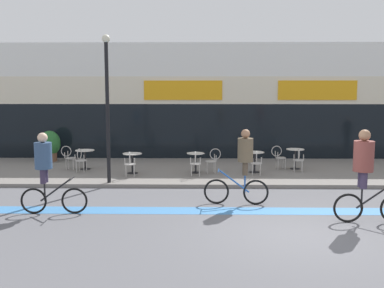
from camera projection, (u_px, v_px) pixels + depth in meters
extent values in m
plane|color=#5B5B60|center=(298.00, 233.00, 9.97)|extent=(120.00, 120.00, 0.00)
cube|color=slate|center=(257.00, 171.00, 17.15)|extent=(40.00, 5.50, 0.12)
cube|color=silver|center=(245.00, 101.00, 21.55)|extent=(40.00, 4.00, 5.17)
cube|color=black|center=(249.00, 131.00, 19.76)|extent=(38.80, 0.10, 2.40)
cube|color=beige|center=(250.00, 90.00, 19.55)|extent=(39.20, 0.14, 1.20)
cube|color=orange|center=(183.00, 90.00, 19.53)|extent=(3.41, 0.08, 0.84)
cube|color=orange|center=(317.00, 90.00, 19.44)|extent=(3.41, 0.08, 0.84)
cube|color=#3D7AB7|center=(283.00, 211.00, 11.77)|extent=(36.00, 0.70, 0.01)
cylinder|color=black|center=(85.00, 169.00, 17.18)|extent=(0.40, 0.40, 0.02)
cylinder|color=black|center=(85.00, 160.00, 17.14)|extent=(0.07, 0.07, 0.72)
cylinder|color=silver|center=(85.00, 150.00, 17.10)|extent=(0.72, 0.72, 0.02)
cylinder|color=black|center=(133.00, 173.00, 16.36)|extent=(0.38, 0.38, 0.02)
cylinder|color=black|center=(132.00, 164.00, 16.32)|extent=(0.07, 0.07, 0.72)
cylinder|color=silver|center=(132.00, 154.00, 16.28)|extent=(0.69, 0.69, 0.02)
cylinder|color=black|center=(196.00, 173.00, 16.46)|extent=(0.36, 0.36, 0.02)
cylinder|color=black|center=(196.00, 163.00, 16.42)|extent=(0.07, 0.07, 0.71)
cylinder|color=silver|center=(196.00, 153.00, 16.38)|extent=(0.65, 0.65, 0.02)
cylinder|color=black|center=(254.00, 172.00, 16.56)|extent=(0.38, 0.38, 0.02)
cylinder|color=black|center=(255.00, 162.00, 16.52)|extent=(0.07, 0.07, 0.74)
cylinder|color=silver|center=(255.00, 152.00, 16.47)|extent=(0.69, 0.69, 0.02)
cylinder|color=black|center=(295.00, 169.00, 17.25)|extent=(0.37, 0.37, 0.02)
cylinder|color=black|center=(295.00, 159.00, 17.21)|extent=(0.07, 0.07, 0.75)
cylinder|color=silver|center=(295.00, 149.00, 17.16)|extent=(0.68, 0.68, 0.02)
cylinder|color=#B7B2AD|center=(81.00, 160.00, 16.59)|extent=(0.44, 0.44, 0.03)
cylinder|color=#B7B2AD|center=(79.00, 166.00, 16.77)|extent=(0.03, 0.03, 0.42)
cylinder|color=#B7B2AD|center=(86.00, 166.00, 16.73)|extent=(0.03, 0.03, 0.42)
cylinder|color=#B7B2AD|center=(76.00, 167.00, 16.49)|extent=(0.03, 0.03, 0.42)
cylinder|color=#B7B2AD|center=(84.00, 167.00, 16.46)|extent=(0.03, 0.03, 0.42)
torus|color=#B7B2AD|center=(79.00, 154.00, 16.39)|extent=(0.07, 0.41, 0.41)
cylinder|color=#B7B2AD|center=(75.00, 158.00, 16.43)|extent=(0.03, 0.03, 0.23)
cylinder|color=#B7B2AD|center=(84.00, 158.00, 16.38)|extent=(0.03, 0.03, 0.23)
cylinder|color=#B7B2AD|center=(71.00, 158.00, 17.14)|extent=(0.42, 0.42, 0.03)
cylinder|color=#B7B2AD|center=(76.00, 163.00, 17.30)|extent=(0.03, 0.03, 0.42)
cylinder|color=#B7B2AD|center=(73.00, 165.00, 17.02)|extent=(0.03, 0.03, 0.42)
cylinder|color=#B7B2AD|center=(69.00, 163.00, 17.32)|extent=(0.03, 0.03, 0.42)
cylinder|color=#B7B2AD|center=(66.00, 164.00, 17.04)|extent=(0.03, 0.03, 0.42)
torus|color=#B7B2AD|center=(66.00, 151.00, 17.12)|extent=(0.41, 0.05, 0.41)
cylinder|color=#B7B2AD|center=(68.00, 154.00, 17.31)|extent=(0.03, 0.03, 0.23)
cylinder|color=#B7B2AD|center=(65.00, 155.00, 16.97)|extent=(0.03, 0.03, 0.23)
cylinder|color=#B7B2AD|center=(130.00, 164.00, 15.77)|extent=(0.44, 0.44, 0.03)
cylinder|color=#B7B2AD|center=(126.00, 170.00, 15.92)|extent=(0.03, 0.03, 0.42)
cylinder|color=#B7B2AD|center=(134.00, 170.00, 15.95)|extent=(0.03, 0.03, 0.42)
cylinder|color=#B7B2AD|center=(126.00, 171.00, 15.64)|extent=(0.03, 0.03, 0.42)
cylinder|color=#B7B2AD|center=(134.00, 171.00, 15.67)|extent=(0.03, 0.03, 0.42)
torus|color=#B7B2AD|center=(130.00, 157.00, 15.57)|extent=(0.08, 0.41, 0.41)
cylinder|color=#B7B2AD|center=(125.00, 161.00, 15.57)|extent=(0.03, 0.03, 0.23)
cylinder|color=#B7B2AD|center=(135.00, 161.00, 15.60)|extent=(0.03, 0.03, 0.23)
cylinder|color=#B7B2AD|center=(195.00, 164.00, 15.87)|extent=(0.41, 0.41, 0.03)
cylinder|color=#B7B2AD|center=(192.00, 169.00, 16.04)|extent=(0.03, 0.03, 0.42)
cylinder|color=#B7B2AD|center=(200.00, 169.00, 16.03)|extent=(0.03, 0.03, 0.42)
cylinder|color=#B7B2AD|center=(191.00, 171.00, 15.76)|extent=(0.03, 0.03, 0.42)
cylinder|color=#B7B2AD|center=(199.00, 171.00, 15.75)|extent=(0.03, 0.03, 0.42)
torus|color=#B7B2AD|center=(195.00, 157.00, 15.67)|extent=(0.04, 0.41, 0.41)
cylinder|color=#B7B2AD|center=(190.00, 161.00, 15.69)|extent=(0.03, 0.03, 0.23)
cylinder|color=#B7B2AD|center=(200.00, 161.00, 15.68)|extent=(0.03, 0.03, 0.23)
cylinder|color=#B7B2AD|center=(211.00, 161.00, 16.40)|extent=(0.45, 0.45, 0.03)
cylinder|color=#B7B2AD|center=(207.00, 168.00, 16.28)|extent=(0.03, 0.03, 0.42)
cylinder|color=#B7B2AD|center=(206.00, 167.00, 16.55)|extent=(0.03, 0.03, 0.42)
cylinder|color=#B7B2AD|center=(215.00, 168.00, 16.31)|extent=(0.03, 0.03, 0.42)
cylinder|color=#B7B2AD|center=(214.00, 167.00, 16.59)|extent=(0.03, 0.03, 0.42)
torus|color=#B7B2AD|center=(215.00, 154.00, 16.39)|extent=(0.41, 0.08, 0.41)
cylinder|color=#B7B2AD|center=(216.00, 158.00, 16.24)|extent=(0.03, 0.03, 0.23)
cylinder|color=#B7B2AD|center=(214.00, 157.00, 16.58)|extent=(0.03, 0.03, 0.23)
cylinder|color=#B7B2AD|center=(257.00, 163.00, 15.96)|extent=(0.45, 0.45, 0.03)
cylinder|color=#B7B2AD|center=(253.00, 169.00, 16.15)|extent=(0.03, 0.03, 0.42)
cylinder|color=#B7B2AD|center=(260.00, 169.00, 16.11)|extent=(0.03, 0.03, 0.42)
cylinder|color=#B7B2AD|center=(252.00, 170.00, 15.87)|extent=(0.03, 0.03, 0.42)
cylinder|color=#B7B2AD|center=(260.00, 170.00, 15.83)|extent=(0.03, 0.03, 0.42)
torus|color=#B7B2AD|center=(257.00, 157.00, 15.76)|extent=(0.08, 0.41, 0.41)
cylinder|color=#B7B2AD|center=(252.00, 160.00, 15.81)|extent=(0.03, 0.03, 0.23)
cylinder|color=#B7B2AD|center=(261.00, 161.00, 15.75)|extent=(0.03, 0.03, 0.23)
cylinder|color=#B7B2AD|center=(298.00, 160.00, 16.66)|extent=(0.45, 0.45, 0.03)
cylinder|color=#B7B2AD|center=(294.00, 165.00, 16.84)|extent=(0.03, 0.03, 0.42)
cylinder|color=#B7B2AD|center=(302.00, 166.00, 16.80)|extent=(0.03, 0.03, 0.42)
cylinder|color=#B7B2AD|center=(295.00, 167.00, 16.57)|extent=(0.03, 0.03, 0.42)
cylinder|color=#B7B2AD|center=(302.00, 167.00, 16.53)|extent=(0.03, 0.03, 0.42)
torus|color=#B7B2AD|center=(299.00, 154.00, 16.46)|extent=(0.08, 0.41, 0.41)
cylinder|color=#B7B2AD|center=(294.00, 157.00, 16.50)|extent=(0.03, 0.03, 0.23)
cylinder|color=#B7B2AD|center=(304.00, 157.00, 16.45)|extent=(0.03, 0.03, 0.23)
cylinder|color=#B7B2AD|center=(281.00, 158.00, 17.21)|extent=(0.44, 0.44, 0.03)
cylinder|color=#B7B2AD|center=(283.00, 163.00, 17.39)|extent=(0.03, 0.03, 0.42)
cylinder|color=#B7B2AD|center=(285.00, 164.00, 17.11)|extent=(0.03, 0.03, 0.42)
cylinder|color=#B7B2AD|center=(276.00, 163.00, 17.37)|extent=(0.03, 0.03, 0.42)
cylinder|color=#B7B2AD|center=(278.00, 164.00, 17.09)|extent=(0.03, 0.03, 0.42)
torus|color=#B7B2AD|center=(277.00, 151.00, 17.16)|extent=(0.41, 0.07, 0.41)
cylinder|color=#B7B2AD|center=(275.00, 154.00, 17.35)|extent=(0.03, 0.03, 0.23)
cylinder|color=#B7B2AD|center=(278.00, 155.00, 17.01)|extent=(0.03, 0.03, 0.23)
cylinder|color=brown|center=(50.00, 157.00, 19.07)|extent=(0.55, 0.55, 0.40)
ellipsoid|color=#28662D|center=(50.00, 143.00, 19.00)|extent=(0.88, 0.88, 1.06)
cylinder|color=black|center=(108.00, 113.00, 14.50)|extent=(0.12, 0.12, 4.57)
sphere|color=beige|center=(106.00, 39.00, 14.21)|extent=(0.26, 0.26, 0.26)
torus|color=black|center=(348.00, 208.00, 10.74)|extent=(0.71, 0.08, 0.71)
cylinder|color=black|center=(374.00, 196.00, 10.67)|extent=(0.85, 0.07, 0.64)
cylinder|color=black|center=(362.00, 198.00, 10.69)|extent=(0.04, 0.04, 0.50)
cylinder|color=#382D47|center=(361.00, 179.00, 10.73)|extent=(0.17, 0.17, 0.40)
cylinder|color=#382D47|center=(364.00, 180.00, 10.55)|extent=(0.17, 0.17, 0.40)
cylinder|color=brown|center=(364.00, 156.00, 10.57)|extent=(0.48, 0.48, 0.72)
sphere|color=#9E7051|center=(365.00, 135.00, 10.51)|extent=(0.27, 0.27, 0.27)
torus|color=black|center=(74.00, 201.00, 11.50)|extent=(0.67, 0.07, 0.67)
torus|color=black|center=(34.00, 201.00, 11.49)|extent=(0.67, 0.07, 0.67)
cylinder|color=black|center=(56.00, 190.00, 11.46)|extent=(0.81, 0.07, 0.61)
cylinder|color=black|center=(45.00, 192.00, 11.47)|extent=(0.04, 0.04, 0.47)
cylinder|color=black|center=(72.00, 179.00, 11.43)|extent=(0.04, 0.48, 0.03)
cylinder|color=#382D47|center=(45.00, 175.00, 11.50)|extent=(0.15, 0.15, 0.37)
cylinder|color=#382D47|center=(43.00, 176.00, 11.33)|extent=(0.15, 0.15, 0.37)
cylinder|color=#334C70|center=(43.00, 156.00, 11.35)|extent=(0.45, 0.45, 0.67)
sphere|color=beige|center=(42.00, 138.00, 11.29)|extent=(0.25, 0.25, 0.25)
torus|color=black|center=(216.00, 191.00, 12.48)|extent=(0.70, 0.11, 0.70)
torus|color=black|center=(256.00, 192.00, 12.38)|extent=(0.70, 0.11, 0.70)
cylinder|color=#23519E|center=(234.00, 181.00, 12.40)|extent=(0.84, 0.10, 0.63)
cylinder|color=#23519E|center=(245.00, 183.00, 12.38)|extent=(0.04, 0.04, 0.49)
cylinder|color=#23519E|center=(219.00, 170.00, 12.40)|extent=(0.06, 0.48, 0.03)
cylinder|color=#4C3D2D|center=(245.00, 169.00, 12.24)|extent=(0.16, 0.16, 0.36)
cylinder|color=#4C3D2D|center=(245.00, 168.00, 12.40)|extent=(0.16, 0.16, 0.36)
cylinder|color=brown|center=(245.00, 150.00, 12.26)|extent=(0.45, 0.45, 0.65)
sphere|color=#9E7051|center=(246.00, 134.00, 12.21)|extent=(0.24, 0.24, 0.24)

